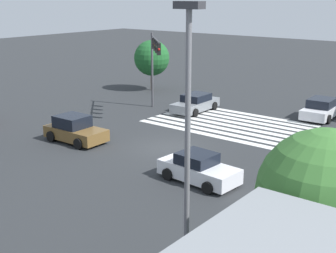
# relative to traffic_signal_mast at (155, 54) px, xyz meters

# --- Properties ---
(ground_plane) EXTENTS (148.09, 148.09, 0.00)m
(ground_plane) POSITION_rel_traffic_signal_mast_xyz_m (-6.24, 6.24, -4.71)
(ground_plane) COLOR #2B2D30
(crosswalk_markings) EXTENTS (11.29, 7.25, 0.01)m
(crosswalk_markings) POSITION_rel_traffic_signal_mast_xyz_m (-6.24, -1.01, -4.70)
(crosswalk_markings) COLOR silver
(crosswalk_markings) RESTS_ON ground_plane
(traffic_signal_mast) EXTENTS (4.28, 4.28, 6.20)m
(traffic_signal_mast) POSITION_rel_traffic_signal_mast_xyz_m (0.00, 0.00, 0.00)
(traffic_signal_mast) COLOR #47474C
(traffic_signal_mast) RESTS_ON ground_plane
(car_0) EXTENTS (4.31, 2.30, 1.49)m
(car_0) POSITION_rel_traffic_signal_mast_xyz_m (-10.77, 9.50, -4.03)
(car_0) COLOR silver
(car_0) RESTS_ON ground_plane
(car_2) EXTENTS (2.37, 4.79, 1.55)m
(car_2) POSITION_rel_traffic_signal_mast_xyz_m (-11.00, -6.81, -3.99)
(car_2) COLOR silver
(car_2) RESTS_ON ground_plane
(car_3) EXTENTS (2.21, 4.65, 1.43)m
(car_3) POSITION_rel_traffic_signal_mast_xyz_m (-2.17, -2.54, -4.04)
(car_3) COLOR gray
(car_3) RESTS_ON ground_plane
(car_5) EXTENTS (4.19, 2.28, 1.69)m
(car_5) POSITION_rel_traffic_signal_mast_xyz_m (-0.67, 8.89, -3.94)
(car_5) COLOR brown
(car_5) RESTS_ON ground_plane
(street_light_pole_a) EXTENTS (0.80, 0.36, 9.04)m
(street_light_pole_a) POSITION_rel_traffic_signal_mast_xyz_m (-16.00, 17.75, 0.63)
(street_light_pole_a) COLOR slate
(street_light_pole_a) RESTS_ON ground_plane
(tree_corner_a) EXTENTS (3.62, 3.62, 5.93)m
(tree_corner_a) POSITION_rel_traffic_signal_mast_xyz_m (-19.53, 16.52, -0.60)
(tree_corner_a) COLOR brown
(tree_corner_a) RESTS_ON ground_plane
(tree_corner_b) EXTENTS (3.47, 3.47, 4.92)m
(tree_corner_b) POSITION_rel_traffic_signal_mast_xyz_m (6.21, -7.01, -1.52)
(tree_corner_b) COLOR brown
(tree_corner_b) RESTS_ON ground_plane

